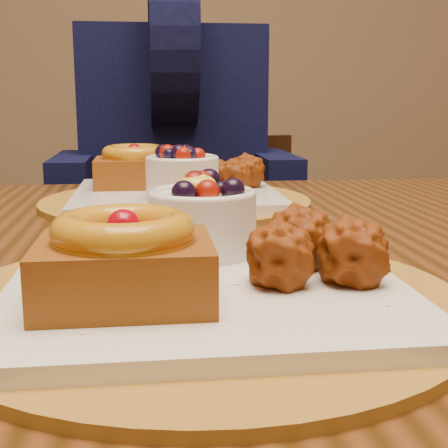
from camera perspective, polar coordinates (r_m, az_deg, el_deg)
The scene contains 5 objects.
dining_table at distance 0.69m, azimuth -3.43°, elevation -7.56°, with size 1.60×0.90×0.76m.
place_setting_near at distance 0.46m, azimuth -2.19°, elevation -4.16°, with size 0.38×0.38×0.09m.
place_setting_far at distance 0.88m, azimuth -4.63°, elevation 3.49°, with size 0.38×0.38×0.09m.
chair_far at distance 1.52m, azimuth 0.76°, elevation -5.92°, with size 0.46×0.46×0.81m.
diner at distance 1.43m, azimuth -4.77°, elevation 10.08°, with size 0.50×0.48×0.81m.
Camera 1 is at (-0.10, -0.53, 0.90)m, focal length 50.00 mm.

